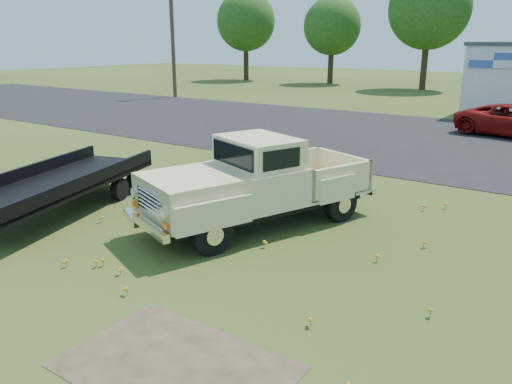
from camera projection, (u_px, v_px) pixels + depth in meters
ground at (225, 261)px, 9.82m from camera, size 140.00×140.00×0.00m
asphalt_lot at (437, 141)px, 21.66m from camera, size 90.00×14.00×0.02m
dirt_patch_a at (176, 367)px, 6.63m from camera, size 3.00×2.00×0.01m
dirt_patch_b at (246, 200)px, 13.66m from camera, size 2.20×1.60×0.01m
utility_pole_west at (173, 36)px, 37.77m from camera, size 1.60×0.30×9.00m
treeline_a at (246, 21)px, 54.74m from camera, size 6.40×6.40×9.52m
treeline_b at (332, 26)px, 50.31m from camera, size 5.76×5.76×8.57m
treeline_c at (429, 8)px, 43.34m from camera, size 7.04×7.04×10.47m
vintage_pickup_truck at (259, 182)px, 11.53m from camera, size 4.21×6.19×2.10m
flatbed_trailer at (57, 179)px, 12.49m from camera, size 3.74×6.60×1.71m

